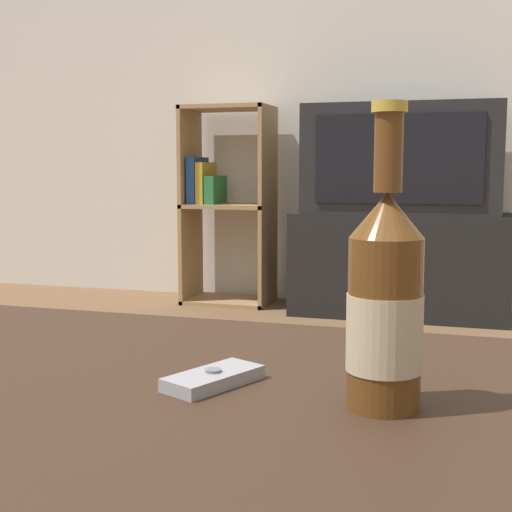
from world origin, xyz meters
TOP-DOWN VIEW (x-y plane):
  - back_wall at (0.00, 3.02)m, footprint 8.00×0.05m
  - coffee_table at (0.00, 0.00)m, footprint 1.33×0.67m
  - tv_stand at (0.08, 2.75)m, footprint 1.00×0.39m
  - television at (0.08, 2.75)m, footprint 0.89×0.38m
  - bookshelf at (-0.82, 2.81)m, footprint 0.44×0.30m
  - beer_bottle at (0.32, 0.01)m, footprint 0.07×0.07m
  - cell_phone at (0.14, 0.03)m, footprint 0.09×0.12m

SIDE VIEW (x-z plane):
  - tv_stand at x=0.08m, z-range 0.00..0.49m
  - coffee_table at x=0.00m, z-range 0.17..0.65m
  - cell_phone at x=0.14m, z-range 0.48..0.50m
  - bookshelf at x=-0.82m, z-range 0.02..1.03m
  - beer_bottle at x=0.32m, z-range 0.44..0.72m
  - television at x=0.08m, z-range 0.49..0.99m
  - back_wall at x=0.00m, z-range 0.00..2.60m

